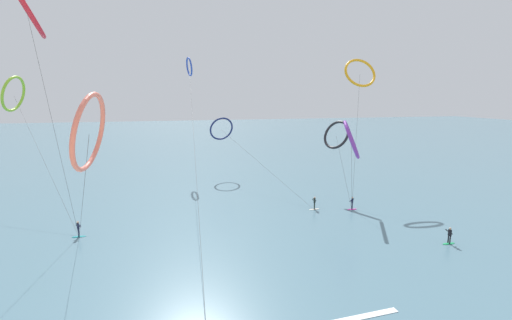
# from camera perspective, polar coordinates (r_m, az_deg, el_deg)

# --- Properties ---
(sea_water) EXTENTS (400.00, 200.00, 0.08)m
(sea_water) POSITION_cam_1_polar(r_m,az_deg,el_deg) (116.54, -10.27, 3.16)
(sea_water) COLOR slate
(sea_water) RESTS_ON ground
(surfer_magenta) EXTENTS (1.40, 0.73, 1.70)m
(surfer_magenta) POSITION_cam_1_polar(r_m,az_deg,el_deg) (46.51, 15.57, -7.00)
(surfer_magenta) COLOR #CC288E
(surfer_magenta) RESTS_ON ground
(surfer_ivory) EXTENTS (1.40, 0.72, 1.70)m
(surfer_ivory) POSITION_cam_1_polar(r_m,az_deg,el_deg) (45.50, 9.62, -7.15)
(surfer_ivory) COLOR silver
(surfer_ivory) RESTS_ON ground
(surfer_teal) EXTENTS (1.40, 0.63, 1.70)m
(surfer_teal) POSITION_cam_1_polar(r_m,az_deg,el_deg) (40.89, -27.23, -10.24)
(surfer_teal) COLOR teal
(surfer_teal) RESTS_ON ground
(surfer_emerald) EXTENTS (1.40, 0.63, 1.70)m
(surfer_emerald) POSITION_cam_1_polar(r_m,az_deg,el_deg) (39.79, 29.28, -10.98)
(surfer_emerald) COLOR #199351
(surfer_emerald) RESTS_ON ground
(kite_navy) EXTENTS (11.00, 23.70, 10.86)m
(kite_navy) POSITION_cam_1_polar(r_m,az_deg,el_deg) (62.82, -5.72, 5.13)
(kite_navy) COLOR navy
(kite_navy) RESTS_ON ground
(kite_lime) EXTENTS (13.82, 24.36, 17.51)m
(kite_lime) POSITION_cam_1_polar(r_m,az_deg,el_deg) (62.80, -35.11, 8.91)
(kite_lime) COLOR #8CC62D
(kite_lime) RESTS_ON ground
(kite_charcoal) EXTENTS (3.62, 8.85, 11.11)m
(kite_charcoal) POSITION_cam_1_polar(r_m,az_deg,el_deg) (50.71, 13.11, 4.07)
(kite_charcoal) COLOR black
(kite_charcoal) RESTS_ON ground
(kite_cobalt) EXTENTS (3.28, 52.26, 21.81)m
(kite_cobalt) POSITION_cam_1_polar(r_m,az_deg,el_deg) (68.66, -10.95, 14.82)
(kite_cobalt) COLOR #2647B7
(kite_cobalt) RESTS_ON ground
(kite_coral) EXTENTS (6.06, 18.00, 14.75)m
(kite_coral) POSITION_cam_1_polar(r_m,az_deg,el_deg) (22.36, -25.85, 4.13)
(kite_coral) COLOR #EA7260
(kite_coral) RESTS_ON ground
(kite_violet) EXTENTS (4.55, 5.67, 11.53)m
(kite_violet) POSITION_cam_1_polar(r_m,az_deg,el_deg) (45.56, 15.48, 3.27)
(kite_violet) COLOR purple
(kite_violet) RESTS_ON ground
(kite_amber) EXTENTS (8.65, 11.67, 20.25)m
(kite_amber) POSITION_cam_1_polar(r_m,az_deg,el_deg) (56.34, 16.78, 13.60)
(kite_amber) COLOR orange
(kite_amber) RESTS_ON ground
(kite_crimson) EXTENTS (3.87, 5.86, 24.42)m
(kite_crimson) POSITION_cam_1_polar(r_m,az_deg,el_deg) (37.90, -33.68, 20.14)
(kite_crimson) COLOR red
(kite_crimson) RESTS_ON ground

